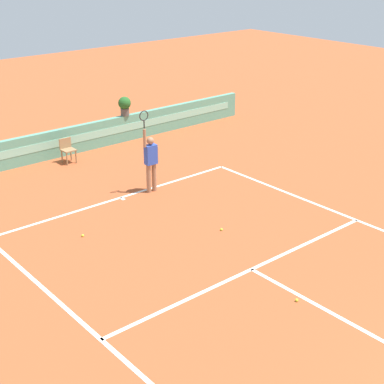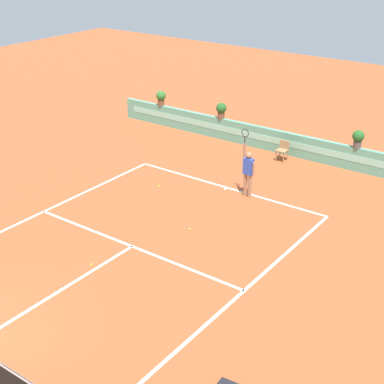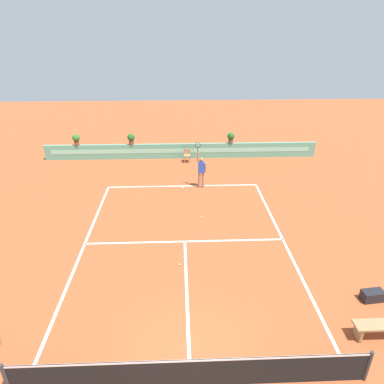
{
  "view_description": "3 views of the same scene",
  "coord_description": "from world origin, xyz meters",
  "px_view_note": "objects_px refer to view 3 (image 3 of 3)",
  "views": [
    {
      "loc": [
        -8.75,
        -1.82,
        7.02
      ],
      "look_at": [
        0.41,
        9.04,
        1.0
      ],
      "focal_mm": 54.97,
      "sensor_mm": 36.0,
      "label": 1
    },
    {
      "loc": [
        10.83,
        -5.28,
        9.24
      ],
      "look_at": [
        0.41,
        9.04,
        1.0
      ],
      "focal_mm": 54.47,
      "sensor_mm": 36.0,
      "label": 2
    },
    {
      "loc": [
        -0.19,
        -5.69,
        8.14
      ],
      "look_at": [
        0.41,
        9.04,
        1.0
      ],
      "focal_mm": 32.55,
      "sensor_mm": 36.0,
      "label": 3
    }
  ],
  "objects_px": {
    "bench_courtside": "(382,327)",
    "potted_plant_far_left": "(76,139)",
    "ball_kid_chair": "(187,155)",
    "potted_plant_left": "(131,138)",
    "tennis_ball_by_sideline": "(180,264)",
    "potted_plant_right": "(231,137)",
    "gear_bag": "(372,296)",
    "tennis_ball_near_baseline": "(141,198)",
    "tennis_ball_mid_court": "(202,217)",
    "tennis_player": "(201,170)"
  },
  "relations": [
    {
      "from": "gear_bag",
      "to": "bench_courtside",
      "type": "bearing_deg",
      "value": -110.18
    },
    {
      "from": "tennis_player",
      "to": "potted_plant_left",
      "type": "xyz_separation_m",
      "value": [
        -4.29,
        4.71,
        0.36
      ]
    },
    {
      "from": "potted_plant_right",
      "to": "ball_kid_chair",
      "type": "bearing_deg",
      "value": -165.92
    },
    {
      "from": "gear_bag",
      "to": "tennis_ball_mid_court",
      "type": "height_order",
      "value": "gear_bag"
    },
    {
      "from": "tennis_ball_by_sideline",
      "to": "gear_bag",
      "type": "bearing_deg",
      "value": -18.31
    },
    {
      "from": "tennis_player",
      "to": "tennis_ball_mid_court",
      "type": "height_order",
      "value": "tennis_player"
    },
    {
      "from": "ball_kid_chair",
      "to": "potted_plant_left",
      "type": "height_order",
      "value": "potted_plant_left"
    },
    {
      "from": "tennis_ball_by_sideline",
      "to": "potted_plant_right",
      "type": "height_order",
      "value": "potted_plant_right"
    },
    {
      "from": "tennis_ball_near_baseline",
      "to": "tennis_player",
      "type": "bearing_deg",
      "value": 22.02
    },
    {
      "from": "bench_courtside",
      "to": "ball_kid_chair",
      "type": "bearing_deg",
      "value": 109.68
    },
    {
      "from": "gear_bag",
      "to": "tennis_ball_by_sideline",
      "type": "xyz_separation_m",
      "value": [
        -6.25,
        2.07,
        -0.15
      ]
    },
    {
      "from": "tennis_ball_by_sideline",
      "to": "potted_plant_right",
      "type": "bearing_deg",
      "value": 73.18
    },
    {
      "from": "bench_courtside",
      "to": "tennis_player",
      "type": "relative_size",
      "value": 0.62
    },
    {
      "from": "tennis_ball_near_baseline",
      "to": "potted_plant_right",
      "type": "relative_size",
      "value": 0.09
    },
    {
      "from": "tennis_ball_near_baseline",
      "to": "tennis_ball_by_sideline",
      "type": "distance_m",
      "value": 5.89
    },
    {
      "from": "ball_kid_chair",
      "to": "tennis_ball_near_baseline",
      "type": "xyz_separation_m",
      "value": [
        -2.52,
        -5.26,
        -0.44
      ]
    },
    {
      "from": "bench_courtside",
      "to": "potted_plant_far_left",
      "type": "height_order",
      "value": "potted_plant_far_left"
    },
    {
      "from": "bench_courtside",
      "to": "potted_plant_right",
      "type": "distance_m",
      "value": 15.3
    },
    {
      "from": "tennis_player",
      "to": "tennis_ball_by_sideline",
      "type": "relative_size",
      "value": 38.01
    },
    {
      "from": "tennis_ball_by_sideline",
      "to": "potted_plant_right",
      "type": "relative_size",
      "value": 0.09
    },
    {
      "from": "potted_plant_far_left",
      "to": "potted_plant_right",
      "type": "relative_size",
      "value": 1.0
    },
    {
      "from": "tennis_player",
      "to": "tennis_ball_by_sideline",
      "type": "height_order",
      "value": "tennis_player"
    },
    {
      "from": "potted_plant_right",
      "to": "tennis_ball_near_baseline",
      "type": "bearing_deg",
      "value": -132.22
    },
    {
      "from": "potted_plant_left",
      "to": "potted_plant_far_left",
      "type": "bearing_deg",
      "value": 180.0
    },
    {
      "from": "tennis_player",
      "to": "tennis_ball_by_sideline",
      "type": "distance_m",
      "value": 7.03
    },
    {
      "from": "tennis_ball_near_baseline",
      "to": "potted_plant_far_left",
      "type": "distance_m",
      "value": 7.72
    },
    {
      "from": "gear_bag",
      "to": "tennis_player",
      "type": "distance_m",
      "value": 10.27
    },
    {
      "from": "tennis_player",
      "to": "potted_plant_right",
      "type": "bearing_deg",
      "value": 64.34
    },
    {
      "from": "bench_courtside",
      "to": "tennis_ball_mid_court",
      "type": "distance_m",
      "value": 8.45
    },
    {
      "from": "tennis_ball_near_baseline",
      "to": "potted_plant_far_left",
      "type": "xyz_separation_m",
      "value": [
        -4.66,
        5.99,
        1.38
      ]
    },
    {
      "from": "ball_kid_chair",
      "to": "potted_plant_far_left",
      "type": "xyz_separation_m",
      "value": [
        -7.18,
        0.73,
        0.93
      ]
    },
    {
      "from": "bench_courtside",
      "to": "tennis_ball_by_sideline",
      "type": "relative_size",
      "value": 23.53
    },
    {
      "from": "ball_kid_chair",
      "to": "potted_plant_left",
      "type": "relative_size",
      "value": 1.17
    },
    {
      "from": "gear_bag",
      "to": "potted_plant_far_left",
      "type": "distance_m",
      "value": 18.78
    },
    {
      "from": "gear_bag",
      "to": "ball_kid_chair",
      "type": "bearing_deg",
      "value": 113.78
    },
    {
      "from": "tennis_player",
      "to": "potted_plant_right",
      "type": "xyz_separation_m",
      "value": [
        2.26,
        4.71,
        0.36
      ]
    },
    {
      "from": "ball_kid_chair",
      "to": "tennis_ball_near_baseline",
      "type": "relative_size",
      "value": 12.5
    },
    {
      "from": "gear_bag",
      "to": "potted_plant_far_left",
      "type": "bearing_deg",
      "value": 133.35
    },
    {
      "from": "ball_kid_chair",
      "to": "potted_plant_left",
      "type": "xyz_separation_m",
      "value": [
        -3.63,
        0.73,
        0.93
      ]
    },
    {
      "from": "tennis_player",
      "to": "tennis_ball_by_sideline",
      "type": "xyz_separation_m",
      "value": [
        -1.23,
        -6.85,
        -1.02
      ]
    },
    {
      "from": "tennis_ball_near_baseline",
      "to": "tennis_ball_by_sideline",
      "type": "height_order",
      "value": "same"
    },
    {
      "from": "gear_bag",
      "to": "tennis_player",
      "type": "height_order",
      "value": "tennis_player"
    },
    {
      "from": "potted_plant_far_left",
      "to": "potted_plant_left",
      "type": "relative_size",
      "value": 1.0
    },
    {
      "from": "bench_courtside",
      "to": "gear_bag",
      "type": "bearing_deg",
      "value": 69.82
    },
    {
      "from": "bench_courtside",
      "to": "potted_plant_left",
      "type": "bearing_deg",
      "value": 120.14
    },
    {
      "from": "potted_plant_right",
      "to": "gear_bag",
      "type": "bearing_deg",
      "value": -78.54
    },
    {
      "from": "gear_bag",
      "to": "potted_plant_right",
      "type": "bearing_deg",
      "value": 101.46
    },
    {
      "from": "tennis_ball_mid_court",
      "to": "tennis_ball_by_sideline",
      "type": "height_order",
      "value": "same"
    },
    {
      "from": "bench_courtside",
      "to": "gear_bag",
      "type": "xyz_separation_m",
      "value": [
        0.54,
        1.48,
        -0.2
      ]
    },
    {
      "from": "tennis_ball_mid_court",
      "to": "gear_bag",
      "type": "bearing_deg",
      "value": -46.96
    }
  ]
}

